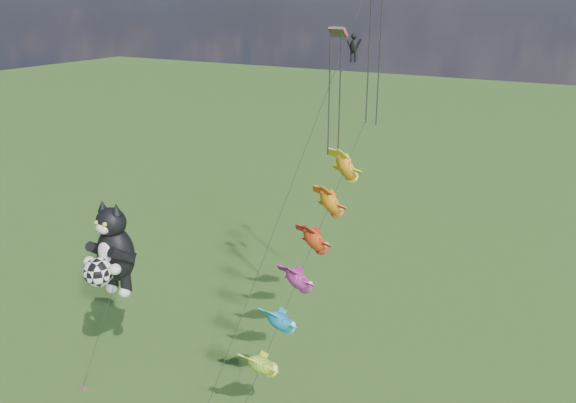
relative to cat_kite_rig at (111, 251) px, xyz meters
The scene contains 4 objects.
ground 8.60m from the cat_kite_rig, 87.58° to the left, with size 300.00×300.00×0.00m, color #1C4110.
cat_kite_rig is the anchor object (origin of this frame).
fish_windsock_rig 11.37m from the cat_kite_rig, 21.47° to the left, with size 1.69×15.93×15.34m.
parafoil_rig 17.91m from the cat_kite_rig, 43.38° to the left, with size 3.63×17.37×24.96m.
Camera 1 is at (23.20, -22.37, 22.33)m, focal length 35.00 mm.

